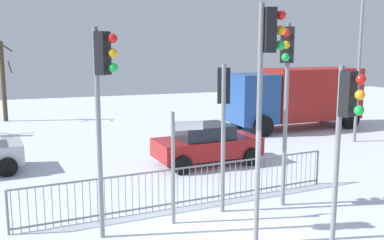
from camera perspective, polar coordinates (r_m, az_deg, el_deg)
name	(u,v)px	position (r m, az deg, el deg)	size (l,w,h in m)	color
traffic_light_foreground_left	(286,75)	(11.57, 12.08, 5.74)	(0.45, 0.48, 4.83)	slate
traffic_light_mid_right	(346,118)	(9.30, 19.24, 0.24)	(0.38, 0.54, 3.87)	slate
traffic_light_mid_left	(224,104)	(11.23, 4.10, 2.05)	(0.39, 0.53, 3.82)	slate
traffic_light_rear_right	(103,86)	(9.56, -11.42, 4.27)	(0.48, 0.46, 4.65)	slate
traffic_light_rear_left	(266,72)	(9.23, 9.58, 6.17)	(0.57, 0.35, 5.12)	slate
direction_sign_post	(176,161)	(10.55, -2.10, -5.34)	(0.79, 0.10, 2.74)	slate
pedestrian_guard_railing	(187,186)	(11.98, -0.69, -8.46)	(8.94, 0.94, 1.07)	slate
car_red_trailing	(206,143)	(16.02, 1.85, -3.04)	(3.94, 2.21, 1.47)	maroon
delivery_truck	(295,95)	(23.40, 13.15, 3.13)	(7.17, 3.06, 3.10)	maroon
street_lamp	(361,31)	(20.79, 20.97, 10.72)	(0.36, 0.36, 8.22)	slate
bare_tree_centre	(3,79)	(27.11, -23.21, 4.88)	(1.56, 1.31, 4.78)	#473828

